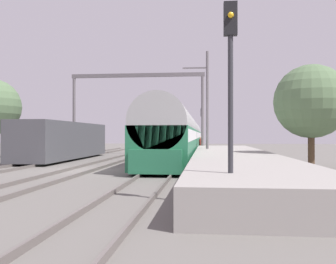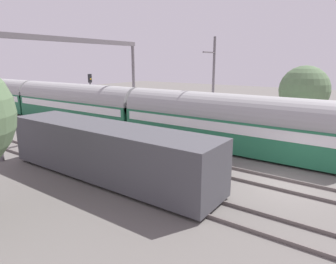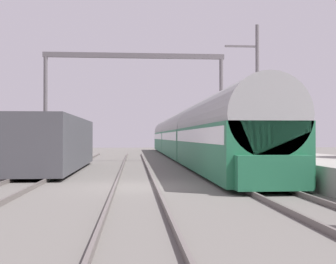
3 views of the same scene
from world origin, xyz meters
name	(u,v)px [view 2 (image 2 of 3)]	position (x,y,z in m)	size (l,w,h in m)	color
ground	(285,186)	(0.00, 0.00, 0.00)	(120.00, 120.00, 0.00)	#635F5A
track_far_west	(256,221)	(-4.30, 0.00, 0.08)	(1.52, 60.00, 0.16)	#605855
track_west	(285,185)	(0.00, 0.00, 0.08)	(1.52, 60.00, 0.16)	#605855
track_east	(303,162)	(4.30, 0.00, 0.08)	(1.52, 60.00, 0.16)	#605855
platform	(286,138)	(8.12, 2.00, 0.45)	(4.40, 28.00, 0.90)	gray
passenger_train	(76,103)	(4.30, 21.75, 1.97)	(2.93, 49.20, 3.82)	#236B47
freight_car	(107,151)	(-4.30, 8.19, 1.47)	(2.80, 13.00, 2.70)	#47474C
person_crossing	(125,115)	(6.10, 16.73, 1.03)	(0.37, 0.46, 1.73)	#2D2D2D
railway_signal_far	(91,91)	(6.22, 21.74, 3.12)	(0.36, 0.30, 4.86)	#2D2D33
catenary_gantry	(78,68)	(0.00, 15.67, 5.67)	(13.00, 0.28, 7.86)	#615A5F
catenary_pole_east_mid	(213,87)	(6.65, 7.56, 4.15)	(1.90, 0.20, 8.00)	#615A5F
tree_east_background	(304,90)	(12.41, 1.89, 3.77)	(4.10, 4.10, 5.83)	#4C3826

